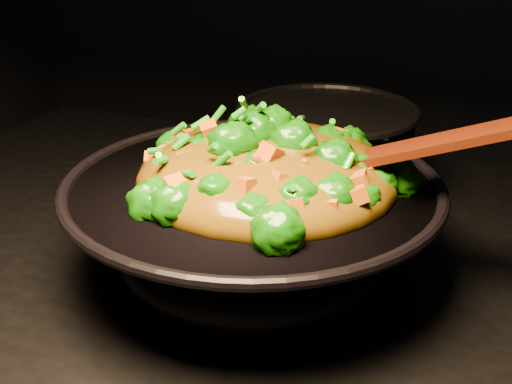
% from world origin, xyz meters
% --- Properties ---
extents(wok, '(0.42, 0.42, 0.12)m').
position_xyz_m(wok, '(0.04, -0.02, 0.96)').
color(wok, black).
rests_on(wok, stovetop).
extents(stir_fry, '(0.38, 0.38, 0.10)m').
position_xyz_m(stir_fry, '(0.05, -0.01, 1.07)').
color(stir_fry, '#135E06').
rests_on(stir_fry, wok).
extents(spatula, '(0.32, 0.08, 0.13)m').
position_xyz_m(spatula, '(0.21, 0.01, 1.07)').
color(spatula, '#370F04').
rests_on(spatula, wok).
extents(back_pot, '(0.28, 0.28, 0.14)m').
position_xyz_m(back_pot, '(0.05, 0.22, 0.97)').
color(back_pot, black).
rests_on(back_pot, stovetop).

